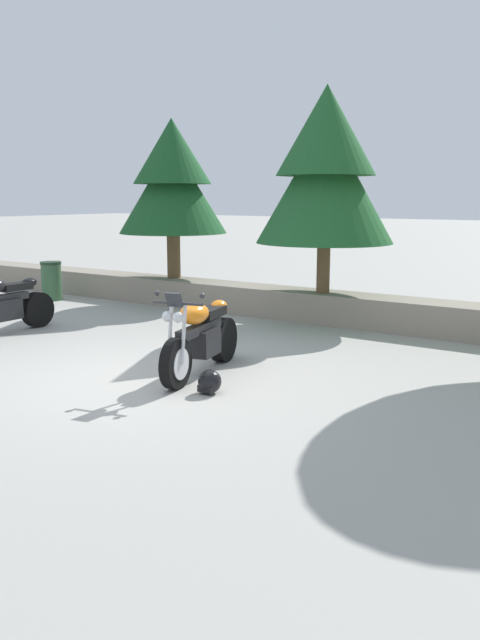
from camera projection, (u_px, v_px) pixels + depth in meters
The scene contains 8 objects.
ground_plane at pixel (139, 378), 8.34m from camera, with size 120.00×120.00×0.00m, color #A3A099.
stone_wall at pixel (316, 306), 12.19m from camera, with size 36.00×0.80×0.55m, color gray.
motorcycle_black_near_left at pixel (1, 306), 10.94m from camera, with size 0.67×2.06×1.18m.
motorcycle_orange_centre at pixel (200, 338), 8.45m from camera, with size 0.82×2.05×1.18m.
rider_helmet at pixel (209, 382), 7.69m from camera, with size 0.28×0.28×0.28m.
pine_tree_far_left at pixel (172, 179), 13.80m from camera, with size 2.29×2.29×3.34m.
pine_tree_mid_left at pixel (326, 168), 11.56m from camera, with size 2.45×2.45×3.65m.
trash_bin at pixel (52, 281), 14.57m from camera, with size 0.46×0.46×0.86m.
Camera 1 is at (5.60, -5.93, 2.28)m, focal length 36.78 mm.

